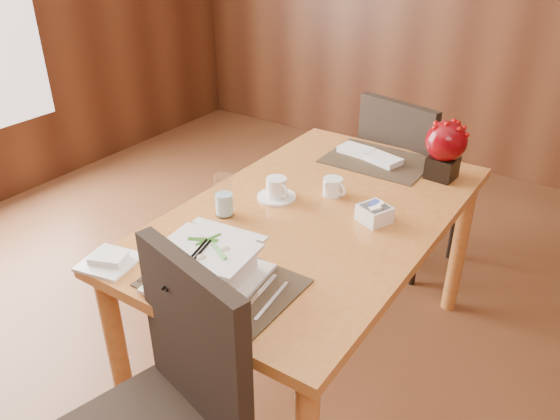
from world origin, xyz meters
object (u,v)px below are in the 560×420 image
Objects in this scene: dining_table at (314,232)px; creamer_jug at (333,187)px; berry_decor at (445,146)px; near_chair at (163,410)px; sugar_caddy at (374,214)px; bread_plate at (109,262)px; far_chair at (405,176)px; coffee_cup at (277,190)px; water_glass at (224,196)px; soup_setting at (208,265)px.

creamer_jug is at bearing 93.19° from dining_table.
berry_decor is 0.25× the size of near_chair.
sugar_caddy is 0.98m from near_chair.
sugar_caddy is 0.62× the size of bread_plate.
bread_plate is 1.63m from far_chair.
far_chair reaches higher than coffee_cup.
coffee_cup is 1.50× the size of sugar_caddy.
water_glass is 0.99× the size of bread_plate.
sugar_caddy is 0.10× the size of near_chair.
sugar_caddy is at bearing 13.27° from dining_table.
water_glass is at bearing -140.47° from dining_table.
bread_plate is (-0.67, -1.21, -0.14)m from berry_decor.
creamer_jug is 0.89m from bread_plate.
sugar_caddy is at bearing 94.25° from near_chair.
near_chair is at bearing -27.11° from bread_plate.
soup_setting is 0.58m from coffee_cup.
soup_setting reaches higher than dining_table.
far_chair is (-0.04, 1.79, -0.02)m from near_chair.
coffee_cup reaches higher than creamer_jug.
coffee_cup is at bearing 73.92° from bread_plate.
near_chair is (0.06, -1.03, -0.23)m from creamer_jug.
soup_setting is 2.08× the size of water_glass.
berry_decor is 1.53× the size of bread_plate.
soup_setting is at bearing -112.70° from sugar_caddy.
sugar_caddy is (0.39, 0.05, -0.01)m from coffee_cup.
far_chair is at bearing 76.48° from bread_plate.
coffee_cup is (-0.14, 0.57, -0.02)m from soup_setting.
soup_setting is 2.06× the size of bread_plate.
creamer_jug is at bearing -127.63° from berry_decor.
far_chair is at bearing 89.45° from dining_table.
coffee_cup is 0.61× the size of berry_decor.
sugar_caddy is (0.22, 0.05, 0.13)m from dining_table.
creamer_jug is at bearing 55.13° from water_glass.
creamer_jug reaches higher than sugar_caddy.
near_chair is 1.03× the size of far_chair.
berry_decor is 1.49m from near_chair.
far_chair reaches higher than creamer_jug.
dining_table is at bearing 102.41° from far_chair.
berry_decor is at bearing 61.41° from dining_table.
water_glass is 1.59× the size of sugar_caddy.
soup_setting is at bearing 120.30° from near_chair.
dining_table is at bearing 107.65° from near_chair.
dining_table is 9.30× the size of water_glass.
creamer_jug reaches higher than bread_plate.
berry_decor is at bearing 68.88° from creamer_jug.
bread_plate is 0.51m from near_chair.
dining_table is at bearing -166.73° from sugar_caddy.
near_chair is (0.23, -0.89, -0.23)m from coffee_cup.
berry_decor is at bearing 81.06° from sugar_caddy.
near_chair reaches higher than coffee_cup.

